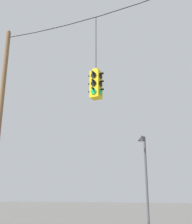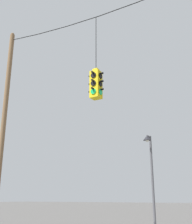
{
  "view_description": "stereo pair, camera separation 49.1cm",
  "coord_description": "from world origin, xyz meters",
  "views": [
    {
      "loc": [
        3.24,
        -8.19,
        1.62
      ],
      "look_at": [
        -0.95,
        -0.07,
        4.43
      ],
      "focal_mm": 45.0,
      "sensor_mm": 36.0,
      "label": 1
    },
    {
      "loc": [
        3.67,
        -7.95,
        1.62
      ],
      "look_at": [
        -0.95,
        -0.07,
        4.43
      ],
      "focal_mm": 45.0,
      "sensor_mm": 36.0,
      "label": 2
    }
  ],
  "objects": [
    {
      "name": "traffic_light_near_left_pole",
      "position": [
        -0.95,
        -0.07,
        5.46
      ],
      "size": [
        0.58,
        0.58,
        3.29
      ],
      "color": "yellow"
    },
    {
      "name": "span_wire",
      "position": [
        0.0,
        -0.07,
        8.35
      ],
      "size": [
        10.92,
        0.03,
        0.44
      ],
      "color": "black"
    },
    {
      "name": "street_lamp",
      "position": [
        -1.1,
        5.52,
        3.23
      ],
      "size": [
        0.4,
        0.71,
        4.68
      ],
      "color": "#515156",
      "rests_on": "ground_plane"
    }
  ]
}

